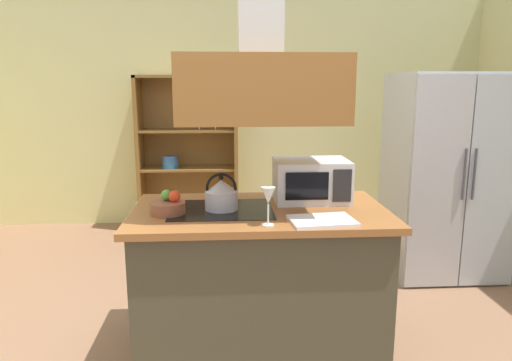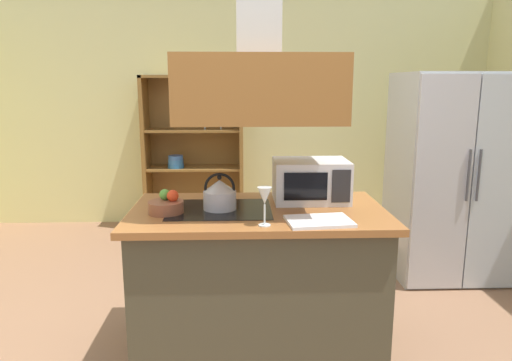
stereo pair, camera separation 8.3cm
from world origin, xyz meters
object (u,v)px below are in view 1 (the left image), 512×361
(fruit_bowl, at_px, (168,206))
(cutting_board, at_px, (322,221))
(wine_glass_on_counter, at_px, (268,197))
(kettle, at_px, (221,194))
(refrigerator, at_px, (445,175))
(microwave, at_px, (311,180))
(dish_cabinet, at_px, (188,162))

(fruit_bowl, bearing_deg, cutting_board, -14.88)
(cutting_board, height_order, wine_glass_on_counter, wine_glass_on_counter)
(kettle, distance_m, cutting_board, 0.62)
(refrigerator, relative_size, microwave, 3.73)
(fruit_bowl, bearing_deg, kettle, 12.53)
(wine_glass_on_counter, relative_size, fruit_bowl, 1.03)
(cutting_board, bearing_deg, microwave, 87.00)
(kettle, bearing_deg, microwave, 18.78)
(microwave, bearing_deg, fruit_bowl, -163.35)
(refrigerator, relative_size, cutting_board, 5.05)
(dish_cabinet, bearing_deg, fruit_bowl, -87.98)
(microwave, xyz_separation_m, fruit_bowl, (-0.86, -0.26, -0.08))
(microwave, relative_size, fruit_bowl, 2.29)
(microwave, distance_m, fruit_bowl, 0.91)
(wine_glass_on_counter, bearing_deg, fruit_bowl, 154.20)
(dish_cabinet, distance_m, fruit_bowl, 2.71)
(wine_glass_on_counter, height_order, fruit_bowl, wine_glass_on_counter)
(cutting_board, relative_size, fruit_bowl, 1.69)
(refrigerator, bearing_deg, kettle, -148.92)
(kettle, relative_size, wine_glass_on_counter, 1.05)
(dish_cabinet, xyz_separation_m, microwave, (0.96, -2.45, 0.28))
(kettle, height_order, microwave, microwave)
(dish_cabinet, height_order, fruit_bowl, dish_cabinet)
(refrigerator, height_order, microwave, refrigerator)
(refrigerator, bearing_deg, wine_glass_on_counter, -138.23)
(kettle, bearing_deg, wine_glass_on_counter, -53.51)
(kettle, distance_m, fruit_bowl, 0.31)
(refrigerator, xyz_separation_m, microwave, (-1.33, -0.95, 0.17))
(dish_cabinet, height_order, cutting_board, dish_cabinet)
(dish_cabinet, xyz_separation_m, fruit_bowl, (0.10, -2.70, 0.19))
(fruit_bowl, bearing_deg, wine_glass_on_counter, -25.80)
(microwave, relative_size, wine_glass_on_counter, 2.23)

